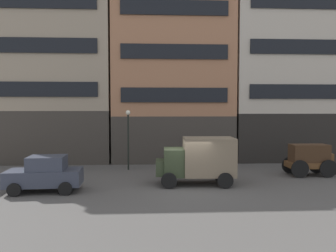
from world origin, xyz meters
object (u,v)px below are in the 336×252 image
Objects in this scene: delivery_truck_far at (198,159)px; cargo_wagon at (310,157)px; pedestrian_officer at (196,155)px; sedan_dark at (45,174)px; streetlamp_curbside at (128,131)px.

cargo_wagon is at bearing 15.28° from delivery_truck_far.
sedan_dark is at bearing -145.54° from pedestrian_officer.
cargo_wagon is 7.35m from pedestrian_officer.
cargo_wagon is 11.96m from streetlamp_curbside.
cargo_wagon is at bearing -12.46° from streetlamp_curbside.
streetlamp_curbside reaches higher than delivery_truck_far.
delivery_truck_far is 4.76m from pedestrian_officer.
delivery_truck_far reaches higher than pedestrian_officer.
cargo_wagon is 15.77m from sedan_dark.
sedan_dark is at bearing -171.54° from delivery_truck_far.
pedestrian_officer is 0.44× the size of streetlamp_curbside.
delivery_truck_far reaches higher than sedan_dark.
delivery_truck_far is 1.07× the size of streetlamp_curbside.
streetlamp_curbside is at bearing -178.51° from pedestrian_officer.
streetlamp_curbside is (3.85, 5.78, 1.76)m from sedan_dark.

